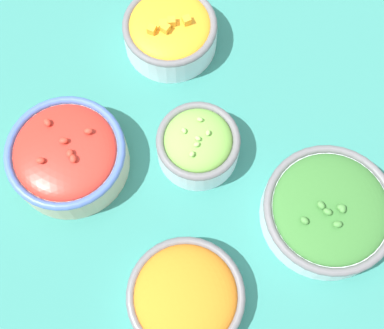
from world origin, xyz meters
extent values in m
plane|color=#337F75|center=(0.00, 0.00, 0.00)|extent=(3.00, 3.00, 0.00)
cylinder|color=silver|center=(-0.14, 0.13, 0.02)|extent=(0.16, 0.16, 0.04)
torus|color=slate|center=(-0.14, 0.13, 0.04)|extent=(0.16, 0.16, 0.01)
ellipsoid|color=orange|center=(-0.14, 0.13, 0.04)|extent=(0.14, 0.14, 0.05)
cylinder|color=silver|center=(0.02, -0.03, 0.03)|extent=(0.12, 0.12, 0.05)
torus|color=slate|center=(0.02, -0.03, 0.05)|extent=(0.12, 0.12, 0.01)
ellipsoid|color=#7ABC4C|center=(0.02, -0.03, 0.05)|extent=(0.10, 0.10, 0.05)
ellipsoid|color=#99D166|center=(0.01, -0.01, 0.08)|extent=(0.01, 0.01, 0.01)
ellipsoid|color=#99D166|center=(0.03, -0.04, 0.08)|extent=(0.01, 0.01, 0.01)
ellipsoid|color=#99D166|center=(0.00, 0.00, 0.08)|extent=(0.01, 0.01, 0.01)
ellipsoid|color=#99D166|center=(0.01, -0.02, 0.08)|extent=(0.01, 0.01, 0.01)
ellipsoid|color=#99D166|center=(0.03, -0.01, 0.08)|extent=(0.01, 0.01, 0.01)
ellipsoid|color=#99D166|center=(0.01, -0.04, 0.08)|extent=(0.01, 0.01, 0.01)
cylinder|color=silver|center=(0.19, -0.12, 0.03)|extent=(0.15, 0.15, 0.05)
torus|color=slate|center=(0.19, -0.12, 0.05)|extent=(0.15, 0.15, 0.01)
ellipsoid|color=orange|center=(0.19, -0.12, 0.05)|extent=(0.13, 0.13, 0.03)
cube|color=#F4A828|center=(0.17, -0.14, 0.07)|extent=(0.01, 0.01, 0.01)
cube|color=#F4A828|center=(0.19, -0.11, 0.07)|extent=(0.02, 0.02, 0.01)
cube|color=#F4A828|center=(0.18, -0.11, 0.07)|extent=(0.01, 0.01, 0.01)
cube|color=#F4A828|center=(0.19, -0.11, 0.07)|extent=(0.02, 0.02, 0.01)
cube|color=#F4A828|center=(0.19, -0.12, 0.07)|extent=(0.02, 0.02, 0.01)
cube|color=#F4A828|center=(0.20, -0.09, 0.07)|extent=(0.02, 0.02, 0.01)
cylinder|color=beige|center=(0.13, 0.13, 0.03)|extent=(0.18, 0.18, 0.05)
torus|color=#4766B7|center=(0.13, 0.13, 0.05)|extent=(0.18, 0.18, 0.01)
ellipsoid|color=red|center=(0.13, 0.13, 0.05)|extent=(0.15, 0.15, 0.03)
ellipsoid|color=red|center=(0.17, 0.12, 0.07)|extent=(0.01, 0.01, 0.01)
ellipsoid|color=red|center=(0.13, 0.17, 0.07)|extent=(0.01, 0.02, 0.01)
ellipsoid|color=red|center=(0.12, 0.09, 0.07)|extent=(0.01, 0.02, 0.01)
ellipsoid|color=red|center=(0.11, 0.13, 0.07)|extent=(0.02, 0.01, 0.01)
ellipsoid|color=red|center=(0.13, 0.12, 0.07)|extent=(0.01, 0.02, 0.01)
ellipsoid|color=red|center=(0.11, 0.13, 0.07)|extent=(0.02, 0.02, 0.01)
cylinder|color=silver|center=(-0.18, -0.10, 0.02)|extent=(0.19, 0.19, 0.04)
torus|color=slate|center=(-0.18, -0.10, 0.04)|extent=(0.19, 0.19, 0.01)
ellipsoid|color=#387533|center=(-0.18, -0.10, 0.04)|extent=(0.17, 0.17, 0.03)
ellipsoid|color=#47893D|center=(-0.20, -0.08, 0.07)|extent=(0.02, 0.02, 0.01)
ellipsoid|color=#47893D|center=(-0.19, -0.10, 0.07)|extent=(0.02, 0.02, 0.01)
ellipsoid|color=#47893D|center=(-0.17, -0.05, 0.06)|extent=(0.01, 0.01, 0.01)
ellipsoid|color=#47893D|center=(-0.18, -0.09, 0.07)|extent=(0.02, 0.01, 0.01)
ellipsoid|color=#47893D|center=(-0.17, -0.09, 0.07)|extent=(0.01, 0.01, 0.01)
ellipsoid|color=#47893D|center=(-0.19, -0.10, 0.07)|extent=(0.02, 0.02, 0.01)
camera|label=1|loc=(-0.19, 0.17, 0.78)|focal=50.00mm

